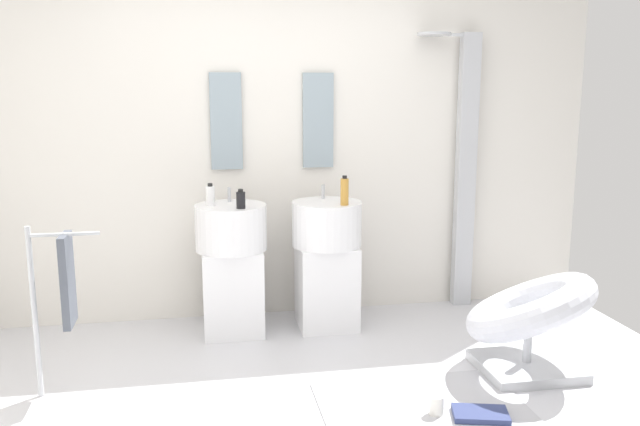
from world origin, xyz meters
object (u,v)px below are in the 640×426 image
at_px(pedestal_sink_left, 232,264).
at_px(soap_bottle_amber, 345,191).
at_px(pedestal_sink_right, 327,259).
at_px(lounge_chair, 530,315).
at_px(shower_column, 464,166).
at_px(magazine_navy, 480,414).
at_px(soap_bottle_black, 241,200).
at_px(soap_bottle_white, 210,196).
at_px(coffee_mug, 436,405).
at_px(towel_rack, 62,284).

relative_size(pedestal_sink_left, soap_bottle_amber, 5.01).
relative_size(pedestal_sink_right, lounge_chair, 0.90).
bearing_deg(soap_bottle_amber, pedestal_sink_left, 168.98).
distance_m(shower_column, magazine_navy, 2.12).
bearing_deg(pedestal_sink_left, soap_bottle_amber, -11.02).
bearing_deg(soap_bottle_black, shower_column, 13.93).
height_order(shower_column, soap_bottle_amber, shower_column).
height_order(pedestal_sink_right, lounge_chair, pedestal_sink_right).
bearing_deg(soap_bottle_white, soap_bottle_amber, -9.04).
relative_size(coffee_mug, soap_bottle_white, 0.66).
height_order(towel_rack, magazine_navy, towel_rack).
bearing_deg(soap_bottle_amber, lounge_chair, -41.63).
distance_m(pedestal_sink_left, pedestal_sink_right, 0.65).
xyz_separation_m(soap_bottle_white, soap_bottle_amber, (0.88, -0.14, 0.02)).
height_order(coffee_mug, soap_bottle_white, soap_bottle_white).
distance_m(lounge_chair, soap_bottle_amber, 1.39).
bearing_deg(towel_rack, magazine_navy, -17.80).
xyz_separation_m(pedestal_sink_left, magazine_navy, (1.17, -1.46, -0.46)).
bearing_deg(shower_column, towel_rack, -158.54).
bearing_deg(pedestal_sink_left, lounge_chair, -30.10).
distance_m(lounge_chair, towel_rack, 2.64).
bearing_deg(shower_column, lounge_chair, -93.79).
height_order(lounge_chair, magazine_navy, lounge_chair).
bearing_deg(towel_rack, soap_bottle_amber, 20.70).
distance_m(shower_column, soap_bottle_amber, 1.10).
bearing_deg(pedestal_sink_right, towel_rack, -153.86).
xyz_separation_m(coffee_mug, soap_bottle_amber, (-0.21, 1.24, 0.92)).
bearing_deg(pedestal_sink_left, soap_bottle_black, -67.09).
distance_m(shower_column, soap_bottle_black, 1.75).
xyz_separation_m(pedestal_sink_left, pedestal_sink_right, (0.65, 0.00, 0.00)).
relative_size(magazine_navy, soap_bottle_black, 2.19).
height_order(coffee_mug, soap_bottle_black, soap_bottle_black).
distance_m(pedestal_sink_right, soap_bottle_amber, 0.53).
xyz_separation_m(pedestal_sink_right, lounge_chair, (1.02, -0.97, -0.13)).
bearing_deg(shower_column, coffee_mug, -115.67).
xyz_separation_m(towel_rack, soap_bottle_white, (0.81, 0.78, 0.33)).
xyz_separation_m(shower_column, magazine_navy, (-0.59, -1.74, -1.05)).
height_order(pedestal_sink_right, magazine_navy, pedestal_sink_right).
distance_m(towel_rack, soap_bottle_black, 1.23).
xyz_separation_m(coffee_mug, soap_bottle_black, (-0.90, 1.24, 0.89)).
distance_m(pedestal_sink_right, towel_rack, 1.78).
bearing_deg(soap_bottle_white, soap_bottle_black, -35.74).
relative_size(lounge_chair, soap_bottle_amber, 5.55).
relative_size(pedestal_sink_left, magazine_navy, 3.57).
bearing_deg(soap_bottle_amber, towel_rack, -159.30).
relative_size(pedestal_sink_right, soap_bottle_black, 7.80).
height_order(magazine_navy, soap_bottle_black, soap_bottle_black).
height_order(towel_rack, soap_bottle_white, soap_bottle_white).
relative_size(pedestal_sink_left, shower_column, 0.48).
xyz_separation_m(pedestal_sink_right, coffee_mug, (0.30, -1.39, -0.42)).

